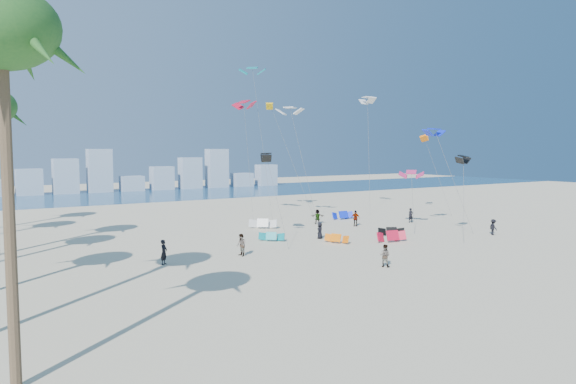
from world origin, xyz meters
TOP-DOWN VIEW (x-y plane):
  - ground at (0.00, 0.00)m, footprint 220.00×220.00m
  - ocean at (0.00, 72.00)m, footprint 220.00×220.00m
  - kitesurfer_near at (-9.79, 12.58)m, footprint 0.78×0.78m
  - kitesurfer_mid at (3.26, 3.50)m, footprint 0.92×0.99m
  - kitesurfers_far at (11.00, 16.62)m, footprint 26.26×16.59m
  - grounded_kites at (9.19, 17.57)m, footprint 17.72×15.97m
  - flying_kites at (14.69, 24.91)m, footprint 31.11×28.26m
  - distant_skyline at (-1.19, 82.00)m, footprint 85.00×3.00m

SIDE VIEW (x-z plane):
  - ground at x=0.00m, z-range 0.00..0.00m
  - ocean at x=0.00m, z-range 0.01..0.01m
  - grounded_kites at x=9.19m, z-range -0.04..0.93m
  - kitesurfer_mid at x=3.26m, z-range 0.00..1.62m
  - kitesurfers_far at x=11.00m, z-range -0.05..1.71m
  - kitesurfer_near at x=-9.79m, z-range 0.00..1.82m
  - distant_skyline at x=-1.19m, z-range -1.11..7.29m
  - flying_kites at x=14.69m, z-range 2.92..21.56m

